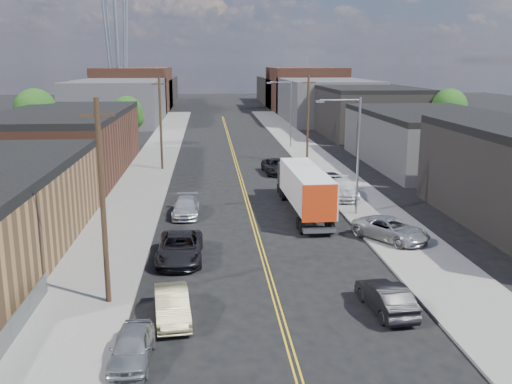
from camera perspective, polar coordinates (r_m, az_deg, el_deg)
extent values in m
plane|color=black|center=(77.38, -2.43, 4.38)|extent=(260.00, 260.00, 0.00)
cube|color=gold|center=(62.60, -1.83, 2.33)|extent=(0.32, 120.00, 0.01)
cube|color=slate|center=(62.82, -10.52, 2.21)|extent=(5.00, 140.00, 0.15)
cube|color=slate|center=(63.79, 6.73, 2.51)|extent=(5.00, 140.00, 0.15)
cube|color=#4E2B1F|center=(62.81, -18.48, 4.46)|extent=(12.00, 26.00, 6.00)
cube|color=black|center=(62.44, -18.70, 7.46)|extent=(12.00, 26.00, 0.60)
cube|color=navy|center=(41.61, 21.53, 0.99)|extent=(0.30, 20.00, 0.80)
cube|color=#3B3B3E|center=(67.92, 17.05, 4.95)|extent=(14.00, 24.00, 5.50)
cube|color=black|center=(67.59, 17.22, 7.51)|extent=(14.00, 24.00, 0.60)
cube|color=black|center=(92.32, 11.11, 7.74)|extent=(14.00, 22.00, 7.00)
cube|color=black|center=(92.06, 11.22, 10.09)|extent=(14.00, 22.00, 0.60)
cube|color=#3B3B3E|center=(112.94, -13.56, 8.80)|extent=(16.00, 30.00, 8.00)
cube|color=#3B3B3E|center=(114.08, 6.98, 9.10)|extent=(16.00, 30.00, 8.00)
cube|color=#4E2B1F|center=(137.62, -12.05, 9.99)|extent=(16.00, 26.00, 10.00)
cube|color=#4E2B1F|center=(138.55, 4.87, 10.24)|extent=(16.00, 26.00, 10.00)
cube|color=black|center=(157.54, -11.14, 9.83)|extent=(16.00, 40.00, 7.00)
cube|color=black|center=(158.35, 3.63, 10.06)|extent=(16.00, 40.00, 7.00)
cylinder|color=gray|center=(127.86, -13.73, 14.18)|extent=(0.80, 0.80, 30.00)
cylinder|color=gray|center=(126.40, -14.67, 14.15)|extent=(1.94, 1.94, 29.98)
cylinder|color=gray|center=(125.87, -13.04, 14.24)|extent=(1.94, 1.94, 29.98)
cylinder|color=gray|center=(129.87, -14.41, 14.12)|extent=(1.94, 1.94, 29.98)
cylinder|color=gray|center=(129.36, -12.82, 14.21)|extent=(1.94, 1.94, 29.98)
cylinder|color=gray|center=(43.51, 10.17, 3.40)|extent=(0.18, 0.18, 9.00)
cylinder|color=gray|center=(42.65, 8.43, 9.09)|extent=(3.00, 0.12, 0.12)
cube|color=gray|center=(42.34, 6.43, 8.99)|extent=(0.60, 0.25, 0.18)
cylinder|color=gray|center=(77.58, 3.51, 7.74)|extent=(0.18, 0.18, 9.00)
cylinder|color=gray|center=(77.10, 2.43, 10.92)|extent=(3.00, 0.12, 0.12)
cube|color=gray|center=(76.93, 1.30, 10.85)|extent=(0.60, 0.25, 0.18)
cylinder|color=black|center=(27.70, -15.07, -1.27)|extent=(0.26, 0.26, 10.00)
cube|color=black|center=(27.00, -15.60, 7.40)|extent=(1.60, 0.12, 0.12)
cylinder|color=black|center=(61.99, -9.51, 6.72)|extent=(0.26, 0.26, 10.00)
cube|color=black|center=(61.68, -9.66, 10.60)|extent=(1.60, 0.12, 0.12)
cylinder|color=black|center=(65.77, 5.20, 7.19)|extent=(0.26, 0.26, 10.00)
cube|color=black|center=(65.48, 5.28, 10.85)|extent=(1.60, 0.12, 0.12)
cylinder|color=black|center=(74.98, -20.99, 4.98)|extent=(0.36, 0.36, 4.50)
sphere|color=#17390F|center=(74.62, -21.22, 7.72)|extent=(5.04, 5.04, 5.04)
sphere|color=#17390F|center=(74.81, -20.65, 7.08)|extent=(3.96, 3.96, 3.96)
sphere|color=#17390F|center=(74.43, -21.63, 7.19)|extent=(3.60, 3.60, 3.60)
cylinder|color=black|center=(79.77, -12.66, 5.69)|extent=(0.36, 0.36, 3.75)
sphere|color=#17390F|center=(79.46, -12.76, 7.84)|extent=(4.20, 4.20, 4.20)
sphere|color=#17390F|center=(79.74, -12.28, 7.34)|extent=(3.30, 3.30, 3.30)
sphere|color=#17390F|center=(79.18, -13.14, 7.42)|extent=(3.00, 3.00, 3.00)
cylinder|color=black|center=(83.88, 18.60, 5.85)|extent=(0.36, 0.36, 4.25)
sphere|color=#17390F|center=(83.56, 18.77, 8.16)|extent=(4.76, 4.76, 4.76)
sphere|color=#17390F|center=(84.14, 19.03, 7.59)|extent=(3.74, 3.74, 3.74)
sphere|color=#17390F|center=(83.05, 18.53, 7.74)|extent=(3.40, 3.40, 3.40)
cube|color=silver|center=(43.25, 5.01, 0.60)|extent=(2.59, 10.91, 2.53)
cube|color=#A0290C|center=(38.06, 6.39, -1.16)|extent=(2.37, 0.17, 2.55)
cube|color=gray|center=(38.55, 6.32, -3.83)|extent=(2.25, 0.65, 0.25)
cube|color=black|center=(49.91, 3.69, 1.18)|extent=(2.32, 2.94, 2.80)
cylinder|color=black|center=(39.88, 5.94, -3.31)|extent=(2.37, 0.96, 0.90)
cylinder|color=black|center=(50.11, 3.67, 0.12)|extent=(2.28, 0.95, 0.90)
imported|color=#959899|center=(23.64, -12.31, -14.91)|extent=(1.64, 3.93, 1.33)
imported|color=#8B845B|center=(26.82, -8.40, -11.13)|extent=(1.98, 4.46, 1.42)
imported|color=black|center=(34.24, -7.62, -5.54)|extent=(2.67, 5.70, 1.58)
imported|color=#B0B2B5|center=(43.85, -7.03, -1.51)|extent=(2.05, 4.82, 1.39)
imported|color=black|center=(27.99, 12.84, -10.23)|extent=(1.95, 4.53, 1.45)
imported|color=#A4A5A9|center=(38.28, 13.34, -3.64)|extent=(4.95, 5.70, 1.46)
imported|color=silver|center=(49.19, 8.69, 0.30)|extent=(2.40, 5.35, 1.52)
imported|color=black|center=(52.82, 7.73, 1.16)|extent=(2.65, 4.50, 1.44)
imported|color=black|center=(59.86, 2.07, 2.56)|extent=(2.94, 5.64, 1.52)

